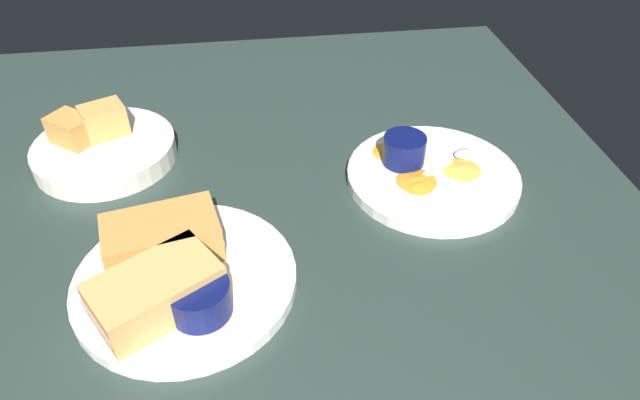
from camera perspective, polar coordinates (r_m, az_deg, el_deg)
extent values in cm
cube|color=#283833|center=(77.38, -7.70, -1.96)|extent=(110.00, 110.00, 3.00)
cylinder|color=white|center=(67.44, -13.32, -7.88)|extent=(25.42, 25.42, 1.60)
cube|color=#C68C42|center=(68.56, -15.56, -3.64)|extent=(14.27, 10.08, 4.80)
cube|color=#DB938E|center=(68.56, -15.56, -3.64)|extent=(14.40, 9.54, 0.80)
cube|color=tan|center=(62.70, -16.13, -8.82)|extent=(15.05, 13.31, 4.80)
cube|color=#DB938E|center=(62.70, -16.13, -8.82)|extent=(14.95, 12.93, 0.80)
cylinder|color=#0C144C|center=(61.60, -12.01, -9.65)|extent=(6.69, 6.69, 3.86)
cylinder|color=black|center=(60.47, -12.20, -8.69)|extent=(5.49, 5.49, 0.60)
cube|color=silver|center=(69.14, -15.77, -5.72)|extent=(3.53, 5.12, 0.40)
ellipsoid|color=silver|center=(65.33, -13.62, -8.35)|extent=(3.54, 3.88, 0.80)
cylinder|color=white|center=(81.93, 11.24, 2.33)|extent=(24.21, 24.21, 1.60)
cylinder|color=#0C144C|center=(81.58, 8.45, 5.02)|extent=(6.03, 6.03, 4.15)
cylinder|color=olive|center=(80.65, 8.56, 6.00)|extent=(4.95, 4.95, 0.60)
cube|color=silver|center=(81.89, 11.74, 3.15)|extent=(5.12, 3.53, 0.40)
ellipsoid|color=silver|center=(85.52, 14.19, 4.58)|extent=(3.88, 3.54, 0.80)
cone|color=gold|center=(82.61, 14.04, 3.14)|extent=(6.03, 6.03, 0.60)
cone|color=orange|center=(79.19, 9.67, 2.09)|extent=(5.96, 5.96, 0.60)
cone|color=orange|center=(78.13, 9.88, 1.47)|extent=(5.78, 5.78, 0.60)
cone|color=gold|center=(84.27, 6.97, 4.94)|extent=(6.34, 6.34, 0.60)
cylinder|color=silver|center=(90.08, -20.77, 4.62)|extent=(20.53, 20.53, 3.00)
cube|color=#C68C42|center=(90.11, -23.68, 6.51)|extent=(7.44, 7.14, 4.07)
cube|color=tan|center=(90.02, -20.88, 7.50)|extent=(7.29, 6.50, 4.65)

